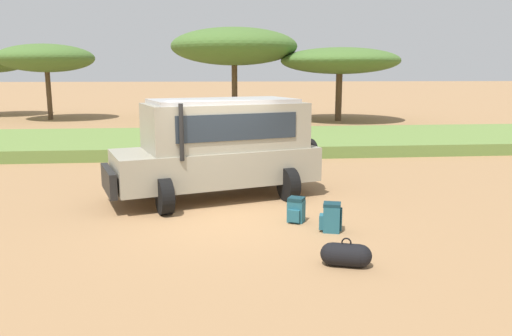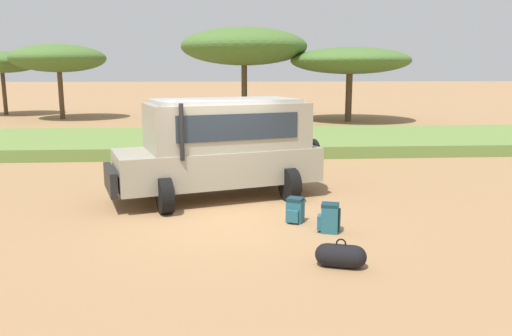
# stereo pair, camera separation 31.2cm
# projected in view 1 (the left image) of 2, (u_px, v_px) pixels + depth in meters

# --- Properties ---
(ground_plane) EXTENTS (320.00, 320.00, 0.00)m
(ground_plane) POSITION_uv_depth(u_px,v_px,m) (226.00, 217.00, 10.76)
(ground_plane) COLOR #9E754C
(grass_bank) EXTENTS (120.00, 7.00, 0.44)m
(grass_bank) POSITION_uv_depth(u_px,v_px,m) (216.00, 141.00, 21.01)
(grass_bank) COLOR olive
(grass_bank) RESTS_ON ground_plane
(safari_vehicle) EXTENTS (5.46, 3.61, 2.44)m
(safari_vehicle) POSITION_uv_depth(u_px,v_px,m) (220.00, 146.00, 12.25)
(safari_vehicle) COLOR gray
(safari_vehicle) RESTS_ON ground_plane
(backpack_beside_front_wheel) EXTENTS (0.41, 0.44, 0.52)m
(backpack_beside_front_wheel) POSITION_uv_depth(u_px,v_px,m) (296.00, 210.00, 10.36)
(backpack_beside_front_wheel) COLOR #235B6B
(backpack_beside_front_wheel) RESTS_ON ground_plane
(backpack_cluster_center) EXTENTS (0.48, 0.39, 0.58)m
(backpack_cluster_center) POSITION_uv_depth(u_px,v_px,m) (331.00, 218.00, 9.74)
(backpack_cluster_center) COLOR #235B6B
(backpack_cluster_center) RESTS_ON ground_plane
(duffel_bag_low_black_case) EXTENTS (0.80, 0.50, 0.47)m
(duffel_bag_low_black_case) POSITION_uv_depth(u_px,v_px,m) (346.00, 255.00, 8.02)
(duffel_bag_low_black_case) COLOR black
(duffel_bag_low_black_case) RESTS_ON ground_plane
(acacia_tree_left_mid) EXTENTS (6.06, 6.14, 4.88)m
(acacia_tree_left_mid) POSITION_uv_depth(u_px,v_px,m) (46.00, 58.00, 32.19)
(acacia_tree_left_mid) COLOR brown
(acacia_tree_left_mid) RESTS_ON ground_plane
(acacia_tree_centre_back) EXTENTS (7.97, 8.00, 5.84)m
(acacia_tree_centre_back) POSITION_uv_depth(u_px,v_px,m) (234.00, 47.00, 31.52)
(acacia_tree_centre_back) COLOR brown
(acacia_tree_centre_back) RESTS_ON ground_plane
(acacia_tree_right_mid) EXTENTS (7.45, 7.72, 4.60)m
(acacia_tree_right_mid) POSITION_uv_depth(u_px,v_px,m) (340.00, 61.00, 31.35)
(acacia_tree_right_mid) COLOR brown
(acacia_tree_right_mid) RESTS_ON ground_plane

